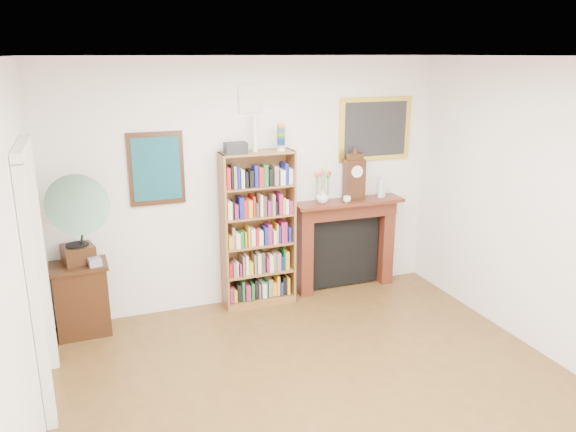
% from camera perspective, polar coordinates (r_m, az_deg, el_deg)
% --- Properties ---
extents(room, '(4.51, 5.01, 2.81)m').
position_cam_1_polar(room, '(4.15, 6.51, -3.97)').
color(room, '#543819').
rests_on(room, ground).
extents(door_casing, '(0.08, 1.02, 2.17)m').
position_cam_1_polar(door_casing, '(4.92, -24.25, -3.76)').
color(door_casing, white).
rests_on(door_casing, left_wall).
extents(teal_poster, '(0.58, 0.04, 0.78)m').
position_cam_1_polar(teal_poster, '(6.09, -13.22, 4.69)').
color(teal_poster, black).
rests_on(teal_poster, back_wall).
extents(small_picture, '(0.26, 0.04, 0.30)m').
position_cam_1_polar(small_picture, '(6.22, -3.82, 11.82)').
color(small_picture, white).
rests_on(small_picture, back_wall).
extents(gilt_painting, '(0.95, 0.04, 0.75)m').
position_cam_1_polar(gilt_painting, '(6.87, 8.85, 8.73)').
color(gilt_painting, gold).
rests_on(gilt_painting, back_wall).
extents(bookshelf, '(0.82, 0.29, 2.06)m').
position_cam_1_polar(bookshelf, '(6.33, -3.07, -0.53)').
color(bookshelf, brown).
rests_on(bookshelf, floor).
extents(side_cabinet, '(0.57, 0.42, 0.77)m').
position_cam_1_polar(side_cabinet, '(6.23, -20.20, -7.91)').
color(side_cabinet, black).
rests_on(side_cabinet, floor).
extents(fireplace, '(1.35, 0.35, 1.14)m').
position_cam_1_polar(fireplace, '(6.90, 5.87, -2.06)').
color(fireplace, '#4C1C11').
rests_on(fireplace, floor).
extents(gramophone, '(0.74, 0.85, 0.97)m').
position_cam_1_polar(gramophone, '(5.83, -20.96, 0.10)').
color(gramophone, black).
rests_on(gramophone, side_cabinet).
extents(cd_stack, '(0.14, 0.14, 0.08)m').
position_cam_1_polar(cd_stack, '(5.98, -19.05, -4.43)').
color(cd_stack, '#B0B1BD').
rests_on(cd_stack, side_cabinet).
extents(mantel_clock, '(0.25, 0.15, 0.56)m').
position_cam_1_polar(mantel_clock, '(6.72, 6.75, 3.93)').
color(mantel_clock, black).
rests_on(mantel_clock, fireplace).
extents(flower_vase, '(0.17, 0.17, 0.16)m').
position_cam_1_polar(flower_vase, '(6.56, 3.51, 2.02)').
color(flower_vase, silver).
rests_on(flower_vase, fireplace).
extents(teacup, '(0.10, 0.10, 0.07)m').
position_cam_1_polar(teacup, '(6.62, 6.00, 1.70)').
color(teacup, white).
rests_on(teacup, fireplace).
extents(bottle_left, '(0.07, 0.07, 0.24)m').
position_cam_1_polar(bottle_left, '(6.90, 9.41, 2.87)').
color(bottle_left, silver).
rests_on(bottle_left, fireplace).
extents(bottle_right, '(0.06, 0.06, 0.20)m').
position_cam_1_polar(bottle_right, '(6.94, 9.64, 2.76)').
color(bottle_right, silver).
rests_on(bottle_right, fireplace).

